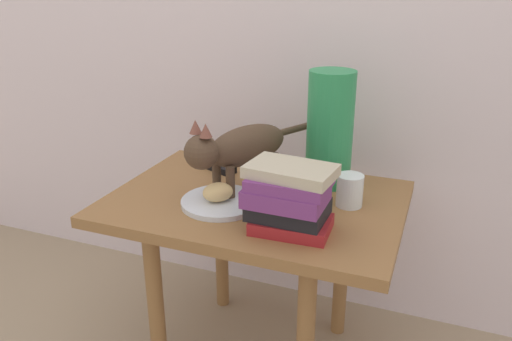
{
  "coord_description": "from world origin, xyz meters",
  "views": [
    {
      "loc": [
        0.45,
        -1.17,
        1.1
      ],
      "look_at": [
        0.0,
        0.0,
        0.62
      ],
      "focal_mm": 35.42,
      "sensor_mm": 36.0,
      "label": 1
    }
  ],
  "objects_px": {
    "cat": "(239,148)",
    "candle_jar": "(350,192)",
    "bread_roll": "(218,192)",
    "plate": "(221,202)",
    "side_table": "(256,223)",
    "tv_remote": "(215,166)",
    "book_stack": "(289,198)",
    "green_vase": "(330,129)"
  },
  "relations": [
    {
      "from": "plate",
      "to": "cat",
      "type": "relative_size",
      "value": 0.49
    },
    {
      "from": "plate",
      "to": "tv_remote",
      "type": "height_order",
      "value": "tv_remote"
    },
    {
      "from": "side_table",
      "to": "tv_remote",
      "type": "height_order",
      "value": "tv_remote"
    },
    {
      "from": "book_stack",
      "to": "candle_jar",
      "type": "bearing_deg",
      "value": 60.32
    },
    {
      "from": "book_stack",
      "to": "tv_remote",
      "type": "relative_size",
      "value": 1.39
    },
    {
      "from": "book_stack",
      "to": "cat",
      "type": "bearing_deg",
      "value": 140.88
    },
    {
      "from": "bread_roll",
      "to": "cat",
      "type": "xyz_separation_m",
      "value": [
        0.02,
        0.1,
        0.09
      ]
    },
    {
      "from": "bread_roll",
      "to": "green_vase",
      "type": "distance_m",
      "value": 0.36
    },
    {
      "from": "side_table",
      "to": "green_vase",
      "type": "xyz_separation_m",
      "value": [
        0.15,
        0.17,
        0.24
      ]
    },
    {
      "from": "plate",
      "to": "side_table",
      "type": "bearing_deg",
      "value": 45.72
    },
    {
      "from": "plate",
      "to": "candle_jar",
      "type": "xyz_separation_m",
      "value": [
        0.32,
        0.12,
        0.03
      ]
    },
    {
      "from": "plate",
      "to": "candle_jar",
      "type": "bearing_deg",
      "value": 20.43
    },
    {
      "from": "side_table",
      "to": "candle_jar",
      "type": "xyz_separation_m",
      "value": [
        0.24,
        0.05,
        0.11
      ]
    },
    {
      "from": "book_stack",
      "to": "side_table",
      "type": "bearing_deg",
      "value": 134.15
    },
    {
      "from": "plate",
      "to": "candle_jar",
      "type": "relative_size",
      "value": 2.5
    },
    {
      "from": "plate",
      "to": "green_vase",
      "type": "xyz_separation_m",
      "value": [
        0.23,
        0.24,
        0.16
      ]
    },
    {
      "from": "bread_roll",
      "to": "candle_jar",
      "type": "bearing_deg",
      "value": 21.86
    },
    {
      "from": "side_table",
      "to": "tv_remote",
      "type": "distance_m",
      "value": 0.27
    },
    {
      "from": "cat",
      "to": "tv_remote",
      "type": "xyz_separation_m",
      "value": [
        -0.14,
        0.14,
        -0.12
      ]
    },
    {
      "from": "green_vase",
      "to": "tv_remote",
      "type": "relative_size",
      "value": 2.18
    },
    {
      "from": "book_stack",
      "to": "bread_roll",
      "type": "bearing_deg",
      "value": 164.42
    },
    {
      "from": "book_stack",
      "to": "tv_remote",
      "type": "height_order",
      "value": "book_stack"
    },
    {
      "from": "plate",
      "to": "candle_jar",
      "type": "distance_m",
      "value": 0.34
    },
    {
      "from": "candle_jar",
      "to": "green_vase",
      "type": "bearing_deg",
      "value": 125.23
    },
    {
      "from": "side_table",
      "to": "candle_jar",
      "type": "relative_size",
      "value": 9.22
    },
    {
      "from": "bread_roll",
      "to": "side_table",
      "type": "bearing_deg",
      "value": 48.11
    },
    {
      "from": "cat",
      "to": "candle_jar",
      "type": "height_order",
      "value": "cat"
    },
    {
      "from": "tv_remote",
      "to": "plate",
      "type": "bearing_deg",
      "value": -38.05
    },
    {
      "from": "green_vase",
      "to": "candle_jar",
      "type": "xyz_separation_m",
      "value": [
        0.09,
        -0.13,
        -0.13
      ]
    },
    {
      "from": "book_stack",
      "to": "candle_jar",
      "type": "relative_size",
      "value": 2.46
    },
    {
      "from": "bread_roll",
      "to": "cat",
      "type": "distance_m",
      "value": 0.14
    },
    {
      "from": "candle_jar",
      "to": "tv_remote",
      "type": "height_order",
      "value": "candle_jar"
    },
    {
      "from": "side_table",
      "to": "book_stack",
      "type": "bearing_deg",
      "value": -45.85
    },
    {
      "from": "cat",
      "to": "book_stack",
      "type": "bearing_deg",
      "value": -39.12
    },
    {
      "from": "cat",
      "to": "green_vase",
      "type": "distance_m",
      "value": 0.26
    },
    {
      "from": "bread_roll",
      "to": "candle_jar",
      "type": "distance_m",
      "value": 0.34
    },
    {
      "from": "candle_jar",
      "to": "tv_remote",
      "type": "xyz_separation_m",
      "value": [
        -0.44,
        0.11,
        -0.03
      ]
    },
    {
      "from": "book_stack",
      "to": "candle_jar",
      "type": "distance_m",
      "value": 0.22
    },
    {
      "from": "side_table",
      "to": "green_vase",
      "type": "distance_m",
      "value": 0.33
    },
    {
      "from": "plate",
      "to": "bread_roll",
      "type": "relative_size",
      "value": 2.65
    },
    {
      "from": "plate",
      "to": "bread_roll",
      "type": "height_order",
      "value": "bread_roll"
    },
    {
      "from": "side_table",
      "to": "green_vase",
      "type": "bearing_deg",
      "value": 47.99
    }
  ]
}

